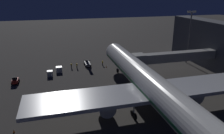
{
  "coord_description": "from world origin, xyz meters",
  "views": [
    {
      "loc": [
        17.75,
        42.1,
        22.79
      ],
      "look_at": [
        3.0,
        -11.78,
        3.5
      ],
      "focal_mm": 34.63,
      "sensor_mm": 36.0,
      "label": 1
    }
  ],
  "objects_px": {
    "jet_bridge": "(170,57)",
    "baggage_container_near_belt": "(59,69)",
    "ground_crew_by_belt_loader": "(77,65)",
    "traffic_cone_nose_starboard": "(106,66)",
    "traffic_cone_nose_port": "(119,65)",
    "baggage_tug_lead": "(15,81)",
    "ground_crew_marshaller_fwd": "(103,63)",
    "ground_crew_near_nose_gear": "(71,65)",
    "traffic_cone_wingtip_svc_side": "(14,131)",
    "baggage_container_mid_row": "(50,73)",
    "airliner_at_gate": "(155,89)",
    "apron_floodlight_mast": "(189,33)",
    "belt_loader": "(87,63)"
  },
  "relations": [
    {
      "from": "jet_bridge",
      "to": "baggage_container_near_belt",
      "type": "distance_m",
      "value": 32.83
    },
    {
      "from": "jet_bridge",
      "to": "ground_crew_by_belt_loader",
      "type": "bearing_deg",
      "value": -27.87
    },
    {
      "from": "baggage_container_near_belt",
      "to": "traffic_cone_nose_starboard",
      "type": "bearing_deg",
      "value": -178.75
    },
    {
      "from": "jet_bridge",
      "to": "traffic_cone_nose_port",
      "type": "height_order",
      "value": "jet_bridge"
    },
    {
      "from": "baggage_tug_lead",
      "to": "ground_crew_marshaller_fwd",
      "type": "height_order",
      "value": "baggage_tug_lead"
    },
    {
      "from": "ground_crew_near_nose_gear",
      "to": "ground_crew_marshaller_fwd",
      "type": "distance_m",
      "value": 10.18
    },
    {
      "from": "traffic_cone_wingtip_svc_side",
      "to": "baggage_container_mid_row",
      "type": "bearing_deg",
      "value": -103.2
    },
    {
      "from": "jet_bridge",
      "to": "airliner_at_gate",
      "type": "bearing_deg",
      "value": 53.59
    },
    {
      "from": "jet_bridge",
      "to": "traffic_cone_nose_starboard",
      "type": "bearing_deg",
      "value": -36.33
    },
    {
      "from": "ground_crew_by_belt_loader",
      "to": "traffic_cone_wingtip_svc_side",
      "type": "relative_size",
      "value": 3.25
    },
    {
      "from": "apron_floodlight_mast",
      "to": "ground_crew_near_nose_gear",
      "type": "height_order",
      "value": "apron_floodlight_mast"
    },
    {
      "from": "baggage_container_mid_row",
      "to": "ground_crew_marshaller_fwd",
      "type": "xyz_separation_m",
      "value": [
        -16.77,
        -5.44,
        0.15
      ]
    },
    {
      "from": "apron_floodlight_mast",
      "to": "traffic_cone_wingtip_svc_side",
      "type": "height_order",
      "value": "apron_floodlight_mast"
    },
    {
      "from": "baggage_container_near_belt",
      "to": "ground_crew_by_belt_loader",
      "type": "xyz_separation_m",
      "value": [
        -5.59,
        -1.94,
        0.17
      ]
    },
    {
      "from": "belt_loader",
      "to": "baggage_container_near_belt",
      "type": "distance_m",
      "value": 9.84
    },
    {
      "from": "apron_floodlight_mast",
      "to": "baggage_container_mid_row",
      "type": "relative_size",
      "value": 10.81
    },
    {
      "from": "ground_crew_by_belt_loader",
      "to": "traffic_cone_wingtip_svc_side",
      "type": "distance_m",
      "value": 33.94
    },
    {
      "from": "traffic_cone_wingtip_svc_side",
      "to": "ground_crew_by_belt_loader",
      "type": "bearing_deg",
      "value": -115.0
    },
    {
      "from": "apron_floodlight_mast",
      "to": "traffic_cone_nose_port",
      "type": "xyz_separation_m",
      "value": [
        23.3,
        -2.44,
        -9.81
      ]
    },
    {
      "from": "baggage_container_mid_row",
      "to": "ground_crew_marshaller_fwd",
      "type": "height_order",
      "value": "ground_crew_marshaller_fwd"
    },
    {
      "from": "traffic_cone_nose_port",
      "to": "traffic_cone_nose_starboard",
      "type": "relative_size",
      "value": 1.0
    },
    {
      "from": "ground_crew_near_nose_gear",
      "to": "traffic_cone_nose_port",
      "type": "relative_size",
      "value": 3.26
    },
    {
      "from": "airliner_at_gate",
      "to": "traffic_cone_wingtip_svc_side",
      "type": "height_order",
      "value": "airliner_at_gate"
    },
    {
      "from": "ground_crew_marshaller_fwd",
      "to": "traffic_cone_wingtip_svc_side",
      "type": "distance_m",
      "value": 38.8
    },
    {
      "from": "baggage_tug_lead",
      "to": "traffic_cone_nose_port",
      "type": "relative_size",
      "value": 4.96
    },
    {
      "from": "ground_crew_near_nose_gear",
      "to": "ground_crew_by_belt_loader",
      "type": "distance_m",
      "value": 1.86
    },
    {
      "from": "ground_crew_near_nose_gear",
      "to": "traffic_cone_nose_starboard",
      "type": "height_order",
      "value": "ground_crew_near_nose_gear"
    },
    {
      "from": "traffic_cone_nose_starboard",
      "to": "airliner_at_gate",
      "type": "bearing_deg",
      "value": 94.21
    },
    {
      "from": "baggage_container_near_belt",
      "to": "jet_bridge",
      "type": "bearing_deg",
      "value": 159.78
    },
    {
      "from": "ground_crew_near_nose_gear",
      "to": "traffic_cone_wingtip_svc_side",
      "type": "relative_size",
      "value": 3.26
    },
    {
      "from": "ground_crew_marshaller_fwd",
      "to": "traffic_cone_wingtip_svc_side",
      "type": "xyz_separation_m",
      "value": [
        22.85,
        31.35,
        -0.67
      ]
    },
    {
      "from": "baggage_container_mid_row",
      "to": "ground_crew_marshaller_fwd",
      "type": "distance_m",
      "value": 17.63
    },
    {
      "from": "apron_floodlight_mast",
      "to": "traffic_cone_nose_starboard",
      "type": "height_order",
      "value": "apron_floodlight_mast"
    },
    {
      "from": "belt_loader",
      "to": "traffic_cone_nose_starboard",
      "type": "height_order",
      "value": "belt_loader"
    },
    {
      "from": "apron_floodlight_mast",
      "to": "baggage_container_mid_row",
      "type": "xyz_separation_m",
      "value": [
        45.16,
        0.78,
        -9.28
      ]
    },
    {
      "from": "jet_bridge",
      "to": "traffic_cone_nose_port",
      "type": "xyz_separation_m",
      "value": [
        11.31,
        -11.55,
        -5.22
      ]
    },
    {
      "from": "baggage_tug_lead",
      "to": "baggage_container_mid_row",
      "type": "bearing_deg",
      "value": -159.87
    },
    {
      "from": "baggage_container_mid_row",
      "to": "apron_floodlight_mast",
      "type": "bearing_deg",
      "value": -179.01
    },
    {
      "from": "baggage_tug_lead",
      "to": "traffic_cone_nose_starboard",
      "type": "height_order",
      "value": "baggage_tug_lead"
    },
    {
      "from": "jet_bridge",
      "to": "ground_crew_near_nose_gear",
      "type": "distance_m",
      "value": 30.37
    },
    {
      "from": "baggage_container_mid_row",
      "to": "traffic_cone_nose_starboard",
      "type": "height_order",
      "value": "baggage_container_mid_row"
    },
    {
      "from": "apron_floodlight_mast",
      "to": "ground_crew_marshaller_fwd",
      "type": "relative_size",
      "value": 10.06
    },
    {
      "from": "jet_bridge",
      "to": "traffic_cone_wingtip_svc_side",
      "type": "distance_m",
      "value": 43.32
    },
    {
      "from": "baggage_container_near_belt",
      "to": "ground_crew_by_belt_loader",
      "type": "relative_size",
      "value": 0.99
    },
    {
      "from": "belt_loader",
      "to": "ground_crew_marshaller_fwd",
      "type": "relative_size",
      "value": 4.41
    },
    {
      "from": "baggage_tug_lead",
      "to": "baggage_container_near_belt",
      "type": "xyz_separation_m",
      "value": [
        -11.5,
        -6.13,
        0.03
      ]
    },
    {
      "from": "ground_crew_marshaller_fwd",
      "to": "traffic_cone_nose_port",
      "type": "xyz_separation_m",
      "value": [
        -5.09,
        2.22,
        -0.67
      ]
    },
    {
      "from": "traffic_cone_nose_starboard",
      "to": "apron_floodlight_mast",
      "type": "bearing_deg",
      "value": 174.97
    },
    {
      "from": "belt_loader",
      "to": "jet_bridge",
      "type": "bearing_deg",
      "value": 145.36
    },
    {
      "from": "baggage_tug_lead",
      "to": "belt_loader",
      "type": "distance_m",
      "value": 22.83
    }
  ]
}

